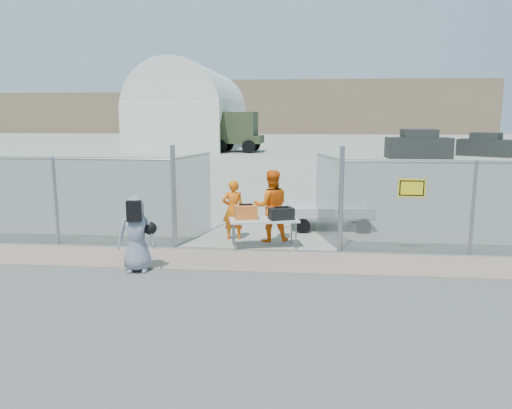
# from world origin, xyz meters

# --- Properties ---
(ground) EXTENTS (160.00, 160.00, 0.00)m
(ground) POSITION_xyz_m (0.00, 0.00, 0.00)
(ground) COLOR #505050
(tarmac_inside) EXTENTS (160.00, 80.00, 0.01)m
(tarmac_inside) POSITION_xyz_m (0.00, 42.00, 0.01)
(tarmac_inside) COLOR #989A8A
(tarmac_inside) RESTS_ON ground
(dirt_strip) EXTENTS (44.00, 1.60, 0.01)m
(dirt_strip) POSITION_xyz_m (0.00, 1.00, 0.01)
(dirt_strip) COLOR gray
(dirt_strip) RESTS_ON ground
(distant_hills) EXTENTS (140.00, 6.00, 9.00)m
(distant_hills) POSITION_xyz_m (5.00, 78.00, 4.50)
(distant_hills) COLOR #7F684F
(distant_hills) RESTS_ON ground
(chain_link_fence) EXTENTS (40.00, 0.20, 2.20)m
(chain_link_fence) POSITION_xyz_m (0.00, 2.00, 1.10)
(chain_link_fence) COLOR gray
(chain_link_fence) RESTS_ON ground
(quonset_hangar) EXTENTS (9.00, 18.00, 8.00)m
(quonset_hangar) POSITION_xyz_m (-10.00, 40.00, 4.00)
(quonset_hangar) COLOR white
(quonset_hangar) RESTS_ON ground
(folding_table) EXTENTS (1.78, 1.03, 0.71)m
(folding_table) POSITION_xyz_m (0.18, 2.18, 0.35)
(folding_table) COLOR silver
(folding_table) RESTS_ON ground
(orange_bag) EXTENTS (0.61, 0.47, 0.34)m
(orange_bag) POSITION_xyz_m (-0.26, 2.17, 0.88)
(orange_bag) COLOR orange
(orange_bag) RESTS_ON folding_table
(black_duffel) EXTENTS (0.67, 0.53, 0.28)m
(black_duffel) POSITION_xyz_m (0.60, 2.19, 0.85)
(black_duffel) COLOR black
(black_duffel) RESTS_ON folding_table
(security_worker_left) EXTENTS (0.63, 0.47, 1.56)m
(security_worker_left) POSITION_xyz_m (-0.69, 2.94, 0.78)
(security_worker_left) COLOR orange
(security_worker_left) RESTS_ON ground
(security_worker_right) EXTENTS (1.01, 0.85, 1.85)m
(security_worker_right) POSITION_xyz_m (0.31, 2.77, 0.92)
(security_worker_right) COLOR orange
(security_worker_right) RESTS_ON ground
(visitor) EXTENTS (0.85, 0.64, 1.57)m
(visitor) POSITION_xyz_m (-2.29, 0.06, 0.79)
(visitor) COLOR gray
(visitor) RESTS_ON ground
(utility_trailer) EXTENTS (3.14, 1.78, 0.74)m
(utility_trailer) POSITION_xyz_m (1.90, 4.46, 0.37)
(utility_trailer) COLOR silver
(utility_trailer) RESTS_ON ground
(military_truck) EXTENTS (7.40, 3.13, 3.46)m
(military_truck) POSITION_xyz_m (-6.17, 33.93, 1.73)
(military_truck) COLOR #364126
(military_truck) RESTS_ON ground
(parked_vehicle_near) EXTENTS (4.67, 2.16, 2.10)m
(parked_vehicle_near) POSITION_xyz_m (9.59, 28.80, 1.05)
(parked_vehicle_near) COLOR #252726
(parked_vehicle_near) RESTS_ON ground
(parked_vehicle_mid) EXTENTS (4.33, 3.65, 1.80)m
(parked_vehicle_mid) POSITION_xyz_m (15.24, 31.15, 0.90)
(parked_vehicle_mid) COLOR #252726
(parked_vehicle_mid) RESTS_ON ground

